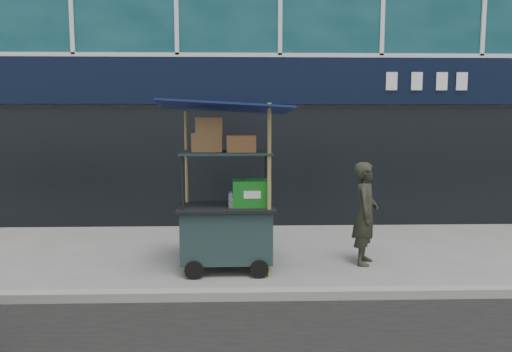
{
  "coord_description": "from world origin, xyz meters",
  "views": [
    {
      "loc": [
        -0.78,
        -6.05,
        2.23
      ],
      "look_at": [
        -0.55,
        1.2,
        1.35
      ],
      "focal_mm": 35.0,
      "sensor_mm": 36.0,
      "label": 1
    }
  ],
  "objects": [
    {
      "name": "curb",
      "position": [
        0.0,
        -0.2,
        0.06
      ],
      "size": [
        80.0,
        0.18,
        0.12
      ],
      "primitive_type": "cube",
      "color": "gray",
      "rests_on": "ground"
    },
    {
      "name": "ground",
      "position": [
        0.0,
        0.0,
        0.0
      ],
      "size": [
        80.0,
        80.0,
        0.0
      ],
      "primitive_type": "plane",
      "color": "slate",
      "rests_on": "ground"
    },
    {
      "name": "vendor_cart",
      "position": [
        -0.96,
        0.97,
        0.86
      ],
      "size": [
        1.85,
        1.32,
        2.45
      ],
      "rotation": [
        0.0,
        0.0,
        0.02
      ],
      "color": "#192B2B",
      "rests_on": "ground"
    },
    {
      "name": "vendor_man",
      "position": [
        1.09,
        1.24,
        0.77
      ],
      "size": [
        0.54,
        0.66,
        1.54
      ],
      "primitive_type": "imported",
      "rotation": [
        0.0,
        0.0,
        1.22
      ],
      "color": "#282A1F",
      "rests_on": "ground"
    }
  ]
}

